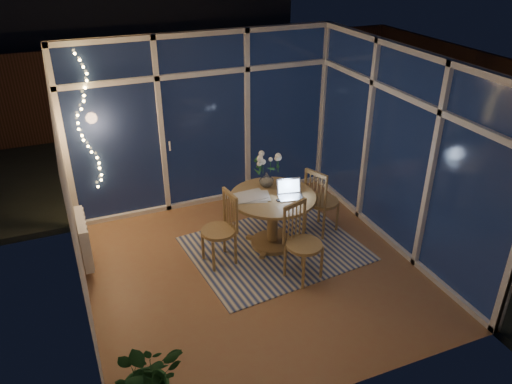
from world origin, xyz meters
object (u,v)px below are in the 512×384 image
(flower_vase, at_px, (267,179))
(chair_right, at_px, (323,200))
(chair_front, at_px, (304,243))
(dining_table, at_px, (272,221))
(chair_left, at_px, (218,229))
(laptop, at_px, (291,189))

(flower_vase, bearing_deg, chair_right, -15.59)
(chair_front, height_order, flower_vase, chair_front)
(chair_right, bearing_deg, dining_table, 71.09)
(flower_vase, bearing_deg, chair_left, -155.24)
(dining_table, height_order, chair_front, chair_front)
(chair_left, relative_size, flower_vase, 4.67)
(dining_table, relative_size, chair_front, 1.12)
(chair_front, distance_m, laptop, 0.77)
(chair_right, relative_size, flower_vase, 4.78)
(dining_table, relative_size, chair_right, 1.11)
(chair_right, relative_size, laptop, 3.19)
(dining_table, xyz_separation_m, chair_front, (0.06, -0.79, 0.12))
(dining_table, bearing_deg, flower_vase, 83.61)
(chair_right, distance_m, flower_vase, 0.86)
(chair_right, height_order, laptop, chair_right)
(chair_left, distance_m, laptop, 1.05)
(laptop, relative_size, flower_vase, 1.50)
(chair_right, distance_m, laptop, 0.73)
(flower_vase, bearing_deg, laptop, -68.38)
(chair_left, xyz_separation_m, chair_right, (1.57, 0.16, 0.01))
(chair_right, distance_m, chair_front, 1.12)
(chair_front, xyz_separation_m, laptop, (0.13, 0.66, 0.38))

